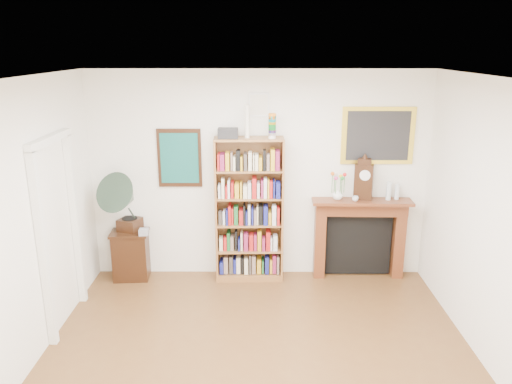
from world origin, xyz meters
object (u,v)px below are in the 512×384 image
at_px(gramophone, 125,199).
at_px(teacup, 355,199).
at_px(side_cabinet, 131,255).
at_px(flower_vase, 338,194).
at_px(mantel_clock, 364,180).
at_px(bottle_right, 397,192).
at_px(bottle_left, 389,191).
at_px(fireplace, 359,231).
at_px(bookshelf, 249,202).
at_px(cd_stack, 144,232).

distance_m(gramophone, teacup, 3.01).
bearing_deg(gramophone, side_cabinet, 109.77).
bearing_deg(flower_vase, mantel_clock, 2.94).
height_order(teacup, bottle_right, bottle_right).
relative_size(teacup, bottle_left, 0.35).
relative_size(fireplace, teacup, 15.79).
bearing_deg(flower_vase, gramophone, -176.77).
bearing_deg(flower_vase, bottle_left, -0.08).
height_order(flower_vase, teacup, flower_vase).
xyz_separation_m(bookshelf, side_cabinet, (-1.61, -0.02, -0.75)).
bearing_deg(bottle_right, teacup, -171.20).
height_order(side_cabinet, cd_stack, cd_stack).
bearing_deg(mantel_clock, fireplace, 147.67).
height_order(gramophone, bottle_right, gramophone).
relative_size(side_cabinet, mantel_clock, 1.23).
bearing_deg(fireplace, bottle_right, 0.29).
bearing_deg(bookshelf, bottle_left, -0.05).
xyz_separation_m(side_cabinet, teacup, (3.01, 0.00, 0.81)).
height_order(teacup, bottle_left, bottle_left).
bearing_deg(teacup, gramophone, -178.30).
xyz_separation_m(gramophone, mantel_clock, (3.12, 0.17, 0.21)).
bearing_deg(side_cabinet, fireplace, -1.83).
bearing_deg(fireplace, flower_vase, -172.88).
bearing_deg(mantel_clock, bottle_left, 14.15).
xyz_separation_m(mantel_clock, flower_vase, (-0.34, -0.02, -0.19)).
distance_m(bookshelf, mantel_clock, 1.54).
relative_size(fireplace, gramophone, 1.52).
xyz_separation_m(cd_stack, mantel_clock, (2.90, 0.20, 0.66)).
bearing_deg(flower_vase, cd_stack, -175.94).
xyz_separation_m(fireplace, teacup, (-0.10, -0.10, 0.49)).
xyz_separation_m(gramophone, bottle_left, (3.46, 0.16, 0.06)).
bearing_deg(gramophone, flower_vase, 22.58).
bearing_deg(gramophone, cd_stack, 13.16).
bearing_deg(bottle_right, flower_vase, -178.56).
distance_m(cd_stack, bottle_left, 3.28).
relative_size(bookshelf, teacup, 26.73).
distance_m(teacup, bottle_left, 0.46).
xyz_separation_m(side_cabinet, gramophone, (0.00, -0.09, 0.83)).
bearing_deg(gramophone, bottle_right, 22.19).
bearing_deg(bottle_left, fireplace, 174.77).
xyz_separation_m(flower_vase, bottle_right, (0.79, 0.02, 0.03)).
distance_m(flower_vase, bottle_right, 0.79).
height_order(fireplace, bottle_left, bottle_left).
bearing_deg(bottle_right, side_cabinet, -178.53).
bearing_deg(bottle_left, cd_stack, -176.80).
bearing_deg(side_cabinet, teacup, -3.64).
height_order(fireplace, bottle_right, bottle_right).
height_order(bookshelf, gramophone, bookshelf).
relative_size(side_cabinet, cd_stack, 5.65).
xyz_separation_m(fireplace, bottle_left, (0.35, -0.03, 0.58)).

